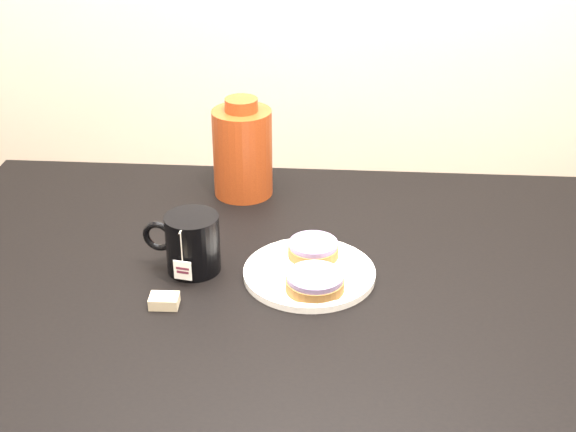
{
  "coord_description": "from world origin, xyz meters",
  "views": [
    {
      "loc": [
        0.03,
        -1.1,
        1.46
      ],
      "look_at": [
        -0.06,
        0.12,
        0.81
      ],
      "focal_mm": 50.0,
      "sensor_mm": 36.0,
      "label": 1
    }
  ],
  "objects_px": {
    "table": "(319,327)",
    "teabag_pouch": "(164,301)",
    "plate": "(309,272)",
    "bagel_front": "(315,282)",
    "bagel_back": "(313,249)",
    "bagel_package": "(243,151)",
    "mug": "(191,243)"
  },
  "relations": [
    {
      "from": "bagel_front",
      "to": "teabag_pouch",
      "type": "height_order",
      "value": "bagel_front"
    },
    {
      "from": "table",
      "to": "teabag_pouch",
      "type": "relative_size",
      "value": 31.11
    },
    {
      "from": "plate",
      "to": "bagel_front",
      "type": "bearing_deg",
      "value": -78.51
    },
    {
      "from": "teabag_pouch",
      "to": "plate",
      "type": "bearing_deg",
      "value": 24.74
    },
    {
      "from": "bagel_back",
      "to": "mug",
      "type": "xyz_separation_m",
      "value": [
        -0.2,
        -0.04,
        0.03
      ]
    },
    {
      "from": "mug",
      "to": "bagel_package",
      "type": "distance_m",
      "value": 0.3
    },
    {
      "from": "teabag_pouch",
      "to": "bagel_package",
      "type": "relative_size",
      "value": 0.23
    },
    {
      "from": "mug",
      "to": "bagel_package",
      "type": "height_order",
      "value": "bagel_package"
    },
    {
      "from": "plate",
      "to": "bagel_package",
      "type": "height_order",
      "value": "bagel_package"
    },
    {
      "from": "table",
      "to": "teabag_pouch",
      "type": "distance_m",
      "value": 0.27
    },
    {
      "from": "table",
      "to": "plate",
      "type": "distance_m",
      "value": 0.1
    },
    {
      "from": "bagel_back",
      "to": "bagel_front",
      "type": "relative_size",
      "value": 0.93
    },
    {
      "from": "bagel_front",
      "to": "teabag_pouch",
      "type": "distance_m",
      "value": 0.24
    },
    {
      "from": "plate",
      "to": "teabag_pouch",
      "type": "distance_m",
      "value": 0.24
    },
    {
      "from": "bagel_front",
      "to": "bagel_package",
      "type": "xyz_separation_m",
      "value": [
        -0.16,
        0.36,
        0.07
      ]
    },
    {
      "from": "bagel_back",
      "to": "bagel_front",
      "type": "xyz_separation_m",
      "value": [
        0.01,
        -0.1,
        0.0
      ]
    },
    {
      "from": "plate",
      "to": "mug",
      "type": "distance_m",
      "value": 0.2
    },
    {
      "from": "mug",
      "to": "bagel_package",
      "type": "xyz_separation_m",
      "value": [
        0.05,
        0.29,
        0.04
      ]
    },
    {
      "from": "bagel_back",
      "to": "mug",
      "type": "relative_size",
      "value": 0.67
    },
    {
      "from": "plate",
      "to": "bagel_back",
      "type": "distance_m",
      "value": 0.05
    },
    {
      "from": "plate",
      "to": "teabag_pouch",
      "type": "relative_size",
      "value": 4.83
    },
    {
      "from": "bagel_back",
      "to": "bagel_package",
      "type": "distance_m",
      "value": 0.3
    },
    {
      "from": "plate",
      "to": "bagel_package",
      "type": "xyz_separation_m",
      "value": [
        -0.15,
        0.3,
        0.08
      ]
    },
    {
      "from": "table",
      "to": "bagel_back",
      "type": "xyz_separation_m",
      "value": [
        -0.02,
        0.07,
        0.11
      ]
    },
    {
      "from": "table",
      "to": "teabag_pouch",
      "type": "height_order",
      "value": "teabag_pouch"
    },
    {
      "from": "bagel_front",
      "to": "bagel_package",
      "type": "relative_size",
      "value": 0.51
    },
    {
      "from": "mug",
      "to": "teabag_pouch",
      "type": "xyz_separation_m",
      "value": [
        -0.03,
        -0.11,
        -0.04
      ]
    },
    {
      "from": "bagel_back",
      "to": "table",
      "type": "bearing_deg",
      "value": -78.1
    },
    {
      "from": "table",
      "to": "mug",
      "type": "distance_m",
      "value": 0.26
    },
    {
      "from": "bagel_front",
      "to": "mug",
      "type": "xyz_separation_m",
      "value": [
        -0.21,
        0.07,
        0.03
      ]
    },
    {
      "from": "mug",
      "to": "table",
      "type": "bearing_deg",
      "value": 1.25
    },
    {
      "from": "table",
      "to": "bagel_package",
      "type": "xyz_separation_m",
      "value": [
        -0.16,
        0.33,
        0.17
      ]
    }
  ]
}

